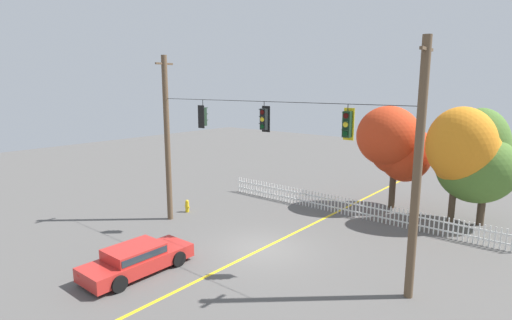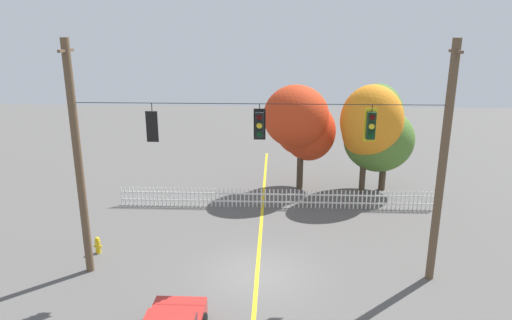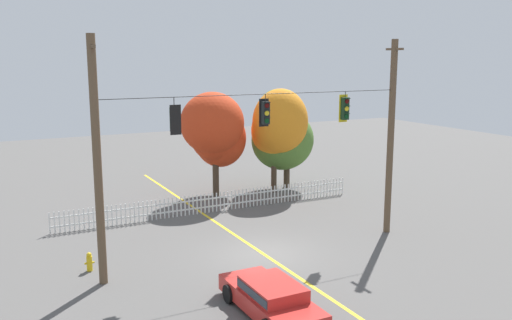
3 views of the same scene
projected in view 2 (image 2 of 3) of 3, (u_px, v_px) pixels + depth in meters
name	position (u px, v px, depth m)	size (l,w,h in m)	color
ground	(257.00, 274.00, 18.07)	(80.00, 80.00, 0.00)	#565451
lane_centerline_stripe	(257.00, 274.00, 18.06)	(0.16, 36.00, 0.01)	gold
signal_support_span	(257.00, 163.00, 16.78)	(13.72, 1.10, 9.06)	brown
traffic_signal_northbound_primary	(153.00, 126.00, 16.55)	(0.43, 0.38, 1.40)	black
traffic_signal_eastbound_side	(259.00, 125.00, 16.39)	(0.43, 0.38, 1.33)	black
traffic_signal_southbound_primary	(371.00, 125.00, 16.22)	(0.43, 0.38, 1.36)	black
white_picket_fence	(276.00, 198.00, 24.59)	(16.96, 0.06, 1.05)	white
autumn_maple_near_fence	(301.00, 123.00, 26.55)	(4.29, 4.09, 6.29)	#473828
autumn_maple_mid	(372.00, 125.00, 25.63)	(3.71, 3.54, 6.41)	#473828
autumn_oak_far_east	(378.00, 131.00, 26.63)	(4.05, 3.81, 6.30)	#473828
fire_hydrant	(98.00, 245.00, 19.65)	(0.38, 0.22, 0.75)	gold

